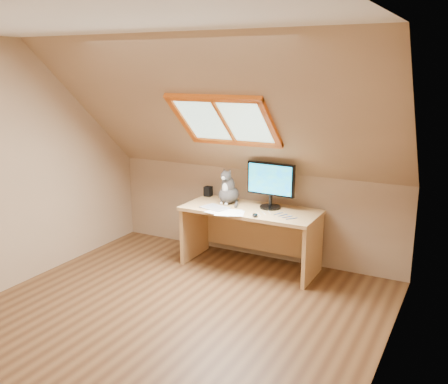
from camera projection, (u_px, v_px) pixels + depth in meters
The scene contains 10 objects.
ground at pixel (169, 319), 4.34m from camera, with size 3.50×3.50×0.00m, color brown.
room_shell at pixel (158, 158), 3.91m from camera, with size 3.52×3.52×2.41m.
desk at pixel (253, 226), 5.41m from camera, with size 1.46×0.64×0.66m.
monitor at pixel (271, 182), 5.25m from camera, with size 0.53×0.23×0.49m.
cat at pixel (228, 190), 5.48m from camera, with size 0.24×0.28×0.41m.
desk_speaker at pixel (208, 191), 5.80m from camera, with size 0.08×0.08×0.12m, color black.
graphics_tablet at pixel (215, 208), 5.31m from camera, with size 0.29×0.20×0.01m, color #B2B2B7.
mouse at pixel (255, 215), 5.01m from camera, with size 0.06×0.10×0.03m, color black.
papers at pixel (225, 212), 5.15m from camera, with size 0.35×0.30×0.01m.
cables at pixel (276, 215), 5.05m from camera, with size 0.51×0.26×0.01m.
Camera 1 is at (2.25, -3.27, 2.12)m, focal length 40.00 mm.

